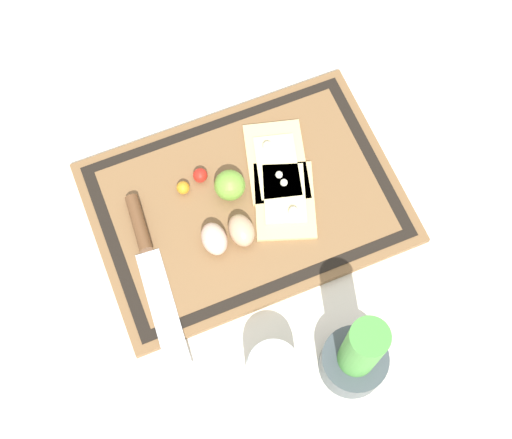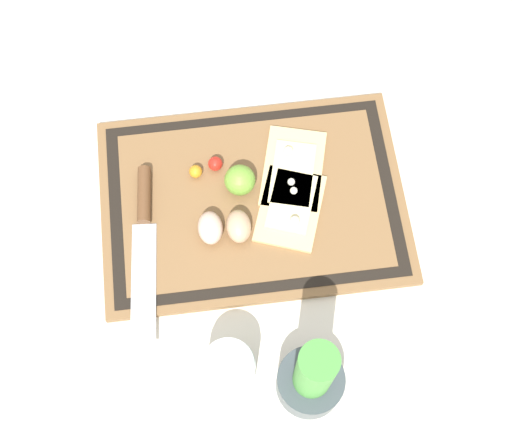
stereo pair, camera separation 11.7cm
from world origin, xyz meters
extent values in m
plane|color=silver|center=(0.00, 0.00, 0.00)|extent=(6.00, 6.00, 0.00)
cube|color=brown|center=(0.00, 0.00, 0.01)|extent=(0.52, 0.36, 0.01)
cube|color=black|center=(0.00, 0.00, 0.01)|extent=(0.48, 0.33, 0.00)
cube|color=brown|center=(0.00, 0.00, 0.02)|extent=(0.44, 0.30, 0.00)
cube|color=#DBBC7F|center=(-0.08, -0.05, 0.02)|extent=(0.14, 0.17, 0.01)
cube|color=beige|center=(-0.07, -0.04, 0.03)|extent=(0.10, 0.13, 0.00)
sphere|color=silver|center=(-0.07, -0.08, 0.03)|extent=(0.02, 0.02, 0.02)
sphere|color=silver|center=(-0.07, -0.02, 0.03)|extent=(0.01, 0.01, 0.01)
cube|color=#DBBC7F|center=(-0.06, 0.03, 0.02)|extent=(0.14, 0.17, 0.01)
cube|color=beige|center=(-0.06, 0.02, 0.03)|extent=(0.10, 0.13, 0.00)
sphere|color=silver|center=(-0.06, 0.05, 0.03)|extent=(0.02, 0.02, 0.02)
sphere|color=silver|center=(-0.07, 0.00, 0.03)|extent=(0.01, 0.01, 0.01)
cube|color=silver|center=(0.19, 0.13, 0.02)|extent=(0.06, 0.21, 0.00)
cylinder|color=brown|center=(0.18, -0.02, 0.03)|extent=(0.03, 0.10, 0.02)
ellipsoid|color=tan|center=(0.03, 0.06, 0.04)|extent=(0.04, 0.06, 0.04)
ellipsoid|color=beige|center=(0.08, 0.05, 0.04)|extent=(0.04, 0.06, 0.04)
sphere|color=#70A838|center=(0.02, -0.03, 0.04)|extent=(0.05, 0.05, 0.05)
sphere|color=red|center=(0.06, -0.07, 0.03)|extent=(0.03, 0.03, 0.03)
sphere|color=orange|center=(0.09, -0.06, 0.03)|extent=(0.02, 0.02, 0.02)
cylinder|color=#3D474C|center=(-0.05, 0.32, 0.03)|extent=(0.10, 0.10, 0.06)
cylinder|color=#47933D|center=(-0.05, 0.32, 0.12)|extent=(0.06, 0.06, 0.18)
cylinder|color=silver|center=(0.07, 0.29, 0.04)|extent=(0.08, 0.08, 0.08)
cylinder|color=olive|center=(0.07, 0.29, 0.02)|extent=(0.07, 0.07, 0.03)
cylinder|color=silver|center=(0.07, 0.29, 0.08)|extent=(0.08, 0.08, 0.01)
camera|label=1|loc=(0.17, 0.45, 1.12)|focal=50.00mm
camera|label=2|loc=(0.05, 0.48, 1.12)|focal=50.00mm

